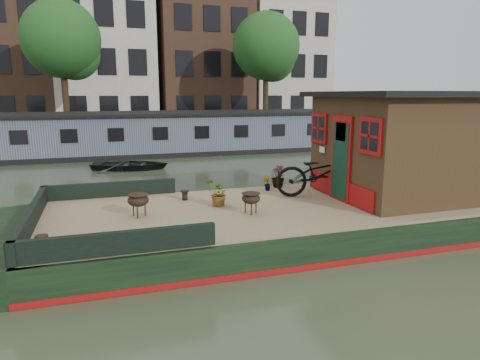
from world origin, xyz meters
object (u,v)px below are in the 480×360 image
object	(u,v)px
brazier_front	(251,203)
dinghy	(130,161)
bicycle	(321,173)
brazier_rear	(138,205)
cabin	(408,143)

from	to	relation	value
brazier_front	dinghy	distance (m)	10.08
bicycle	brazier_front	xyz separation A→B (m)	(-2.06, -0.91, -0.34)
brazier_rear	dinghy	world-z (taller)	brazier_rear
brazier_rear	dinghy	size ratio (longest dim) A/B	0.15
brazier_front	dinghy	world-z (taller)	brazier_front
bicycle	dinghy	size ratio (longest dim) A/B	0.69
brazier_front	brazier_rear	xyz separation A→B (m)	(-2.17, 0.47, 0.01)
brazier_front	brazier_rear	world-z (taller)	brazier_rear
brazier_rear	brazier_front	bearing A→B (deg)	-12.26
brazier_front	dinghy	xyz separation A→B (m)	(-1.74, 9.91, -0.55)
cabin	brazier_rear	size ratio (longest dim) A/B	8.86
brazier_front	brazier_rear	distance (m)	2.22
bicycle	brazier_front	bearing A→B (deg)	128.25
cabin	dinghy	size ratio (longest dim) A/B	1.30
dinghy	brazier_front	bearing A→B (deg)	-154.47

